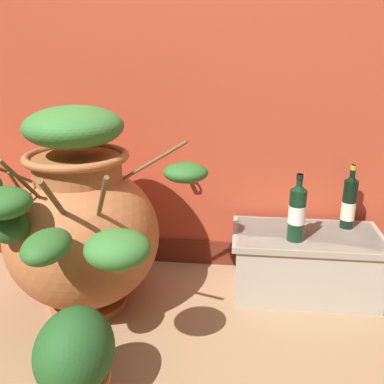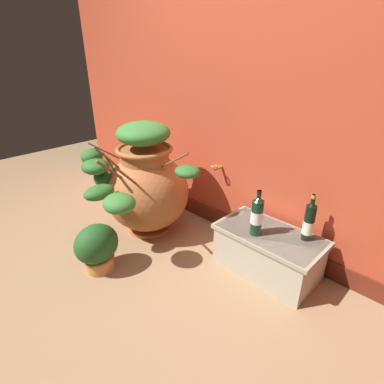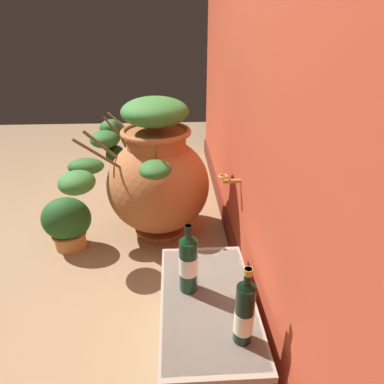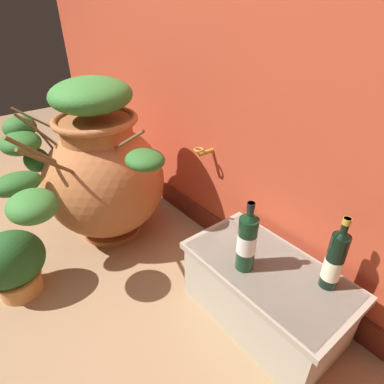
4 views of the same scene
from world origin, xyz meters
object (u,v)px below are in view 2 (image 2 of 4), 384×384
Objects in this scene: terracotta_urn at (145,185)px; wine_bottle_left at (309,221)px; wine_bottle_middle at (257,215)px; potted_shrub at (97,247)px.

terracotta_urn is 2.93× the size of wine_bottle_left.
terracotta_urn reaches higher than wine_bottle_middle.
terracotta_urn is 2.64× the size of potted_shrub.
terracotta_urn is at bearing 106.73° from potted_shrub.
terracotta_urn is 0.65m from potted_shrub.
wine_bottle_middle is at bearing 43.55° from potted_shrub.
wine_bottle_left is 0.90× the size of potted_shrub.
potted_shrub is (-0.80, -0.76, -0.27)m from wine_bottle_middle.
wine_bottle_middle is 1.14m from potted_shrub.
wine_bottle_left is 1.01× the size of wine_bottle_middle.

